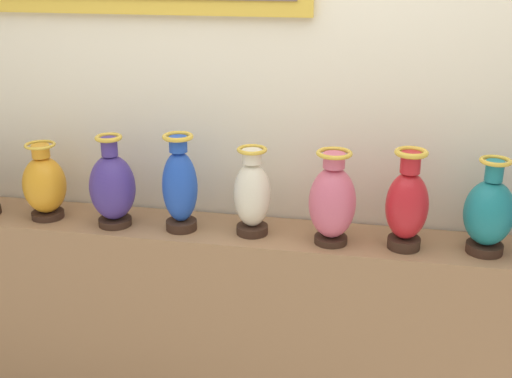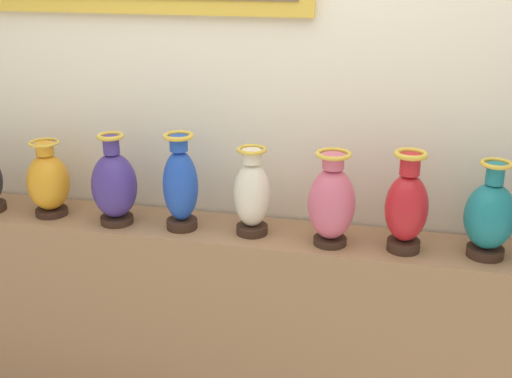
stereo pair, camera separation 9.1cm
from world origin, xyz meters
name	(u,v)px [view 2 (the right image)]	position (x,y,z in m)	size (l,w,h in m)	color
display_shelf	(256,337)	(0.00, 0.00, 0.50)	(3.40, 0.32, 1.00)	#99704C
back_wall	(265,109)	(-0.01, 0.22, 1.45)	(5.26, 0.14, 2.86)	beige
vase_amber	(48,182)	(-0.90, -0.03, 1.15)	(0.18, 0.18, 0.33)	#382319
vase_indigo	(114,185)	(-0.58, -0.05, 1.16)	(0.19, 0.19, 0.38)	#382319
vase_sapphire	(180,185)	(-0.30, -0.04, 1.18)	(0.14, 0.14, 0.40)	#382319
vase_ivory	(252,194)	(-0.01, -0.02, 1.16)	(0.15, 0.15, 0.36)	#382319
vase_rose	(331,202)	(0.31, -0.05, 1.17)	(0.18, 0.18, 0.37)	#382319
vase_crimson	(407,207)	(0.58, -0.04, 1.17)	(0.16, 0.16, 0.39)	#382319
vase_teal	(490,216)	(0.88, -0.03, 1.16)	(0.18, 0.18, 0.37)	#382319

